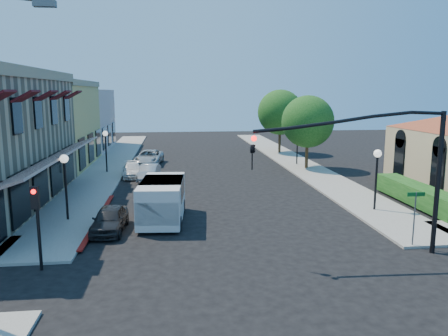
{
  "coord_description": "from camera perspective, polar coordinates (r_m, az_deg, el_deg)",
  "views": [
    {
      "loc": [
        -2.84,
        -15.05,
        6.76
      ],
      "look_at": [
        -0.11,
        8.56,
        2.6
      ],
      "focal_mm": 35.0,
      "sensor_mm": 36.0,
      "label": 1
    }
  ],
  "objects": [
    {
      "name": "yellow_stucco_building",
      "position": [
        43.06,
        -23.77,
        5.15
      ],
      "size": [
        10.0,
        12.0,
        7.6
      ],
      "primitive_type": "cube",
      "color": "#E4B566",
      "rests_on": "ground"
    },
    {
      "name": "street_tree_b",
      "position": [
        48.52,
        7.36,
        7.23
      ],
      "size": [
        4.94,
        4.94,
        7.02
      ],
      "color": "#382816",
      "rests_on": "ground"
    },
    {
      "name": "parked_car_a",
      "position": [
        22.16,
        -14.71,
        -6.48
      ],
      "size": [
        1.68,
        3.74,
        1.25
      ],
      "primitive_type": "imported",
      "rotation": [
        0.0,
        0.0,
        -0.06
      ],
      "color": "black",
      "rests_on": "ground"
    },
    {
      "name": "parked_car_b",
      "position": [
        34.21,
        -9.76,
        -0.58
      ],
      "size": [
        1.76,
        3.82,
        1.21
      ],
      "primitive_type": "imported",
      "rotation": [
        0.0,
        0.0,
        -0.13
      ],
      "color": "#A5A8AA",
      "rests_on": "ground"
    },
    {
      "name": "hedge",
      "position": [
        28.91,
        23.92,
        -4.47
      ],
      "size": [
        1.4,
        8.0,
        1.1
      ],
      "primitive_type": "cube",
      "color": "#134313",
      "rests_on": "ground"
    },
    {
      "name": "lamppost_right_far",
      "position": [
        40.87,
        9.58,
        4.14
      ],
      "size": [
        0.44,
        0.44,
        3.57
      ],
      "color": "black",
      "rests_on": "ground"
    },
    {
      "name": "secondary_signal",
      "position": [
        17.81,
        -23.29,
        -5.35
      ],
      "size": [
        0.28,
        0.42,
        3.32
      ],
      "color": "black",
      "rests_on": "ground"
    },
    {
      "name": "pink_stucco_building",
      "position": [
        54.64,
        -20.09,
        5.91
      ],
      "size": [
        10.0,
        12.0,
        7.0
      ],
      "primitive_type": "cube",
      "color": "#C09E91",
      "rests_on": "ground"
    },
    {
      "name": "curb_red_strip",
      "position": [
        24.37,
        -16.01,
        -6.58
      ],
      "size": [
        0.25,
        10.0,
        0.06
      ],
      "primitive_type": "cube",
      "color": "maroon",
      "rests_on": "ground"
    },
    {
      "name": "sidewalk_right",
      "position": [
        44.14,
        8.72,
        1.08
      ],
      "size": [
        3.5,
        50.0,
        0.12
      ],
      "primitive_type": "cube",
      "color": "gray",
      "rests_on": "ground"
    },
    {
      "name": "parked_car_c",
      "position": [
        35.76,
        -11.88,
        -0.28
      ],
      "size": [
        1.94,
        3.96,
        1.11
      ],
      "primitive_type": "imported",
      "rotation": [
        0.0,
        0.0,
        0.1
      ],
      "color": "white",
      "rests_on": "ground"
    },
    {
      "name": "ground",
      "position": [
        16.75,
        3.87,
        -13.91
      ],
      "size": [
        120.0,
        120.0,
        0.0
      ],
      "primitive_type": "plane",
      "color": "black",
      "rests_on": "ground"
    },
    {
      "name": "street_tree_a",
      "position": [
        38.93,
        10.89,
        5.97
      ],
      "size": [
        4.56,
        4.56,
        6.48
      ],
      "color": "#382816",
      "rests_on": "ground"
    },
    {
      "name": "lamppost_left_far",
      "position": [
        37.7,
        -15.21,
        3.45
      ],
      "size": [
        0.44,
        0.44,
        3.57
      ],
      "color": "black",
      "rests_on": "ground"
    },
    {
      "name": "parked_car_d",
      "position": [
        41.57,
        -9.76,
        1.37
      ],
      "size": [
        2.78,
        5.1,
        1.36
      ],
      "primitive_type": "imported",
      "rotation": [
        0.0,
        0.0,
        -0.11
      ],
      "color": "#A9ACAE",
      "rests_on": "ground"
    },
    {
      "name": "lamppost_left_near",
      "position": [
        24.08,
        -20.08,
        -0.31
      ],
      "size": [
        0.44,
        0.44,
        3.57
      ],
      "color": "black",
      "rests_on": "ground"
    },
    {
      "name": "white_van",
      "position": [
        23.16,
        -8.1,
        -3.91
      ],
      "size": [
        2.5,
        5.07,
        2.18
      ],
      "color": "silver",
      "rests_on": "ground"
    },
    {
      "name": "sidewalk_left",
      "position": [
        42.99,
        -14.41,
        0.65
      ],
      "size": [
        3.5,
        50.0,
        0.12
      ],
      "primitive_type": "cube",
      "color": "gray",
      "rests_on": "ground"
    },
    {
      "name": "street_name_sign",
      "position": [
        20.75,
        23.67,
        -5.05
      ],
      "size": [
        0.8,
        0.06,
        2.5
      ],
      "color": "#595B5E",
      "rests_on": "ground"
    },
    {
      "name": "lamppost_right_near",
      "position": [
        26.01,
        19.36,
        0.46
      ],
      "size": [
        0.44,
        0.44,
        3.57
      ],
      "color": "black",
      "rests_on": "ground"
    },
    {
      "name": "signal_mast_arm",
      "position": [
        18.89,
        20.92,
        1.13
      ],
      "size": [
        8.01,
        0.39,
        6.0
      ],
      "color": "black",
      "rests_on": "ground"
    }
  ]
}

